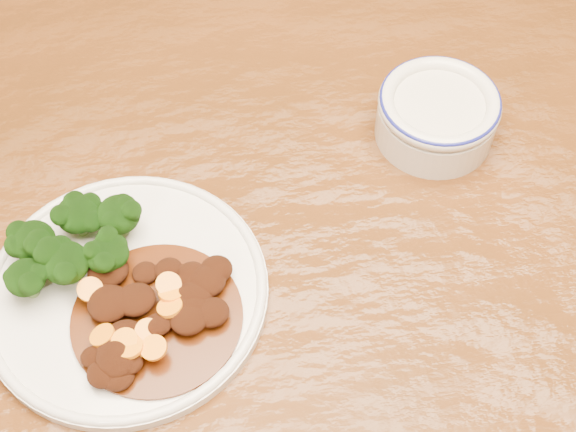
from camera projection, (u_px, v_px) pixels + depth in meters
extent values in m
cube|color=#572B0F|center=(370.00, 224.00, 0.80)|extent=(1.60, 1.07, 0.04)
cylinder|color=silver|center=(127.00, 293.00, 0.73)|extent=(0.26, 0.26, 0.01)
torus|color=silver|center=(126.00, 290.00, 0.72)|extent=(0.26, 0.26, 0.01)
cylinder|color=#668B48|center=(115.00, 264.00, 0.73)|extent=(0.01, 0.01, 0.02)
ellipsoid|color=black|center=(111.00, 253.00, 0.71)|extent=(0.03, 0.03, 0.03)
cylinder|color=#668B48|center=(82.00, 227.00, 0.75)|extent=(0.01, 0.01, 0.02)
ellipsoid|color=black|center=(77.00, 214.00, 0.73)|extent=(0.04, 0.04, 0.03)
cylinder|color=#668B48|center=(122.00, 227.00, 0.75)|extent=(0.01, 0.01, 0.02)
ellipsoid|color=black|center=(119.00, 215.00, 0.73)|extent=(0.04, 0.04, 0.03)
cylinder|color=#668B48|center=(31.00, 289.00, 0.71)|extent=(0.01, 0.01, 0.02)
ellipsoid|color=black|center=(25.00, 278.00, 0.70)|extent=(0.04, 0.04, 0.03)
cylinder|color=#668B48|center=(39.00, 253.00, 0.73)|extent=(0.01, 0.01, 0.02)
ellipsoid|color=black|center=(33.00, 241.00, 0.72)|extent=(0.04, 0.04, 0.03)
cylinder|color=#668B48|center=(71.00, 275.00, 0.72)|extent=(0.01, 0.01, 0.02)
ellipsoid|color=black|center=(66.00, 263.00, 0.70)|extent=(0.04, 0.04, 0.03)
cylinder|color=#668B48|center=(109.00, 266.00, 0.73)|extent=(0.01, 0.01, 0.02)
ellipsoid|color=black|center=(105.00, 255.00, 0.71)|extent=(0.04, 0.04, 0.03)
cylinder|color=#491C07|center=(157.00, 318.00, 0.70)|extent=(0.15, 0.15, 0.00)
ellipsoid|color=black|center=(103.00, 286.00, 0.71)|extent=(0.02, 0.03, 0.01)
ellipsoid|color=black|center=(93.00, 357.00, 0.67)|extent=(0.02, 0.02, 0.01)
ellipsoid|color=black|center=(169.00, 270.00, 0.72)|extent=(0.03, 0.03, 0.01)
ellipsoid|color=black|center=(189.00, 319.00, 0.69)|extent=(0.03, 0.03, 0.02)
ellipsoid|color=black|center=(188.00, 281.00, 0.72)|extent=(0.02, 0.02, 0.01)
ellipsoid|color=black|center=(136.00, 300.00, 0.70)|extent=(0.04, 0.03, 0.02)
ellipsoid|color=black|center=(192.00, 297.00, 0.70)|extent=(0.04, 0.03, 0.02)
ellipsoid|color=black|center=(145.00, 273.00, 0.72)|extent=(0.02, 0.02, 0.01)
ellipsoid|color=black|center=(117.00, 357.00, 0.67)|extent=(0.04, 0.04, 0.02)
ellipsoid|color=black|center=(191.00, 309.00, 0.70)|extent=(0.03, 0.03, 0.02)
ellipsoid|color=black|center=(192.00, 274.00, 0.72)|extent=(0.03, 0.03, 0.01)
ellipsoid|color=black|center=(109.00, 304.00, 0.70)|extent=(0.04, 0.04, 0.02)
ellipsoid|color=black|center=(158.00, 325.00, 0.69)|extent=(0.02, 0.02, 0.01)
ellipsoid|color=black|center=(110.00, 309.00, 0.70)|extent=(0.02, 0.02, 0.01)
ellipsoid|color=black|center=(103.00, 373.00, 0.66)|extent=(0.03, 0.03, 0.01)
ellipsoid|color=black|center=(129.00, 364.00, 0.67)|extent=(0.02, 0.02, 0.01)
ellipsoid|color=black|center=(216.00, 269.00, 0.72)|extent=(0.03, 0.03, 0.01)
ellipsoid|color=black|center=(118.00, 377.00, 0.66)|extent=(0.03, 0.03, 0.01)
ellipsoid|color=black|center=(124.00, 337.00, 0.68)|extent=(0.04, 0.03, 0.02)
ellipsoid|color=black|center=(207.00, 281.00, 0.71)|extent=(0.03, 0.03, 0.02)
ellipsoid|color=black|center=(212.00, 312.00, 0.69)|extent=(0.03, 0.03, 0.02)
ellipsoid|color=black|center=(108.00, 271.00, 0.71)|extent=(0.04, 0.03, 0.02)
ellipsoid|color=black|center=(191.00, 282.00, 0.71)|extent=(0.03, 0.03, 0.02)
cylinder|color=orange|center=(130.00, 347.00, 0.67)|extent=(0.03, 0.03, 0.01)
cylinder|color=orange|center=(170.00, 307.00, 0.69)|extent=(0.03, 0.03, 0.01)
cylinder|color=orange|center=(169.00, 284.00, 0.70)|extent=(0.03, 0.03, 0.01)
cylinder|color=orange|center=(171.00, 292.00, 0.70)|extent=(0.02, 0.02, 0.01)
cylinder|color=orange|center=(102.00, 335.00, 0.68)|extent=(0.03, 0.03, 0.02)
cylinder|color=orange|center=(148.00, 331.00, 0.68)|extent=(0.03, 0.03, 0.01)
cylinder|color=orange|center=(128.00, 358.00, 0.67)|extent=(0.03, 0.03, 0.01)
cylinder|color=orange|center=(90.00, 290.00, 0.70)|extent=(0.02, 0.03, 0.01)
cylinder|color=orange|center=(125.00, 341.00, 0.67)|extent=(0.03, 0.03, 0.01)
cylinder|color=orange|center=(154.00, 348.00, 0.67)|extent=(0.03, 0.03, 0.01)
cylinder|color=beige|center=(436.00, 121.00, 0.82)|extent=(0.12, 0.12, 0.04)
cylinder|color=silver|center=(439.00, 105.00, 0.80)|extent=(0.09, 0.09, 0.01)
torus|color=beige|center=(440.00, 103.00, 0.80)|extent=(0.12, 0.12, 0.02)
torus|color=navy|center=(440.00, 100.00, 0.80)|extent=(0.12, 0.12, 0.01)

